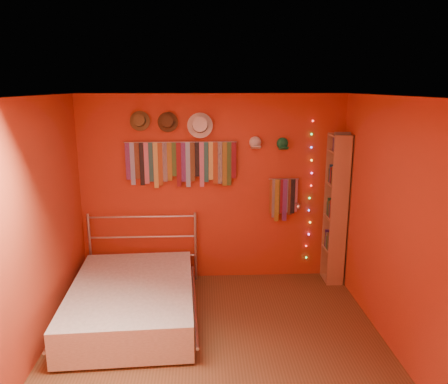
{
  "coord_description": "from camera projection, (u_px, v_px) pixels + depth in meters",
  "views": [
    {
      "loc": [
        -0.12,
        -3.92,
        2.59
      ],
      "look_at": [
        0.11,
        0.9,
        1.41
      ],
      "focal_mm": 35.0,
      "sensor_mm": 36.0,
      "label": 1
    }
  ],
  "objects": [
    {
      "name": "fairy_lights",
      "position": [
        310.0,
        192.0,
        5.86
      ],
      "size": [
        0.06,
        0.02,
        1.91
      ],
      "color": "#FF3333",
      "rests_on": "back_wall"
    },
    {
      "name": "tie_rack",
      "position": [
        181.0,
        162.0,
        5.66
      ],
      "size": [
        1.45,
        0.03,
        0.61
      ],
      "color": "silver",
      "rests_on": "back_wall"
    },
    {
      "name": "small_tie_rack",
      "position": [
        283.0,
        197.0,
        5.83
      ],
      "size": [
        0.4,
        0.03,
        0.58
      ],
      "color": "silver",
      "rests_on": "back_wall"
    },
    {
      "name": "cap_green",
      "position": [
        282.0,
        143.0,
        5.67
      ],
      "size": [
        0.17,
        0.21,
        0.17
      ],
      "color": "#17693A",
      "rests_on": "back_wall"
    },
    {
      "name": "fedora_white",
      "position": [
        200.0,
        125.0,
        5.52
      ],
      "size": [
        0.33,
        0.18,
        0.32
      ],
      "rotation": [
        1.36,
        0.0,
        0.0
      ],
      "color": "white",
      "rests_on": "back_wall"
    },
    {
      "name": "left_wall",
      "position": [
        29.0,
        234.0,
        4.05
      ],
      "size": [
        0.02,
        3.5,
        2.5
      ],
      "primitive_type": "cube",
      "color": "#A62B1A",
      "rests_on": "ground"
    },
    {
      "name": "fedora_olive",
      "position": [
        140.0,
        121.0,
        5.48
      ],
      "size": [
        0.25,
        0.14,
        0.25
      ],
      "rotation": [
        1.36,
        0.0,
        0.0
      ],
      "color": "brown",
      "rests_on": "back_wall"
    },
    {
      "name": "bookshelf",
      "position": [
        339.0,
        209.0,
        5.75
      ],
      "size": [
        0.25,
        0.34,
        2.0
      ],
      "color": "#AE754E",
      "rests_on": "ground"
    },
    {
      "name": "bed",
      "position": [
        132.0,
        300.0,
        4.96
      ],
      "size": [
        1.53,
        2.01,
        0.96
      ],
      "rotation": [
        0.0,
        0.0,
        0.05
      ],
      "color": "silver",
      "rests_on": "ground"
    },
    {
      "name": "reading_lamp",
      "position": [
        298.0,
        206.0,
        5.71
      ],
      "size": [
        0.07,
        0.28,
        0.08
      ],
      "color": "silver",
      "rests_on": "back_wall"
    },
    {
      "name": "cap_white",
      "position": [
        255.0,
        143.0,
        5.65
      ],
      "size": [
        0.17,
        0.21,
        0.17
      ],
      "color": "silver",
      "rests_on": "back_wall"
    },
    {
      "name": "ground",
      "position": [
        217.0,
        348.0,
        4.43
      ],
      "size": [
        3.5,
        3.5,
        0.0
      ],
      "primitive_type": "plane",
      "color": "brown",
      "rests_on": "ground"
    },
    {
      "name": "ceiling",
      "position": [
        216.0,
        96.0,
        3.83
      ],
      "size": [
        3.5,
        3.5,
        0.02
      ],
      "primitive_type": "cube",
      "color": "white",
      "rests_on": "back_wall"
    },
    {
      "name": "right_wall",
      "position": [
        398.0,
        229.0,
        4.21
      ],
      "size": [
        0.02,
        3.5,
        2.5
      ],
      "primitive_type": "cube",
      "color": "#A62B1A",
      "rests_on": "ground"
    },
    {
      "name": "back_wall",
      "position": [
        213.0,
        189.0,
        5.83
      ],
      "size": [
        3.5,
        0.02,
        2.5
      ],
      "primitive_type": "cube",
      "color": "#A62B1A",
      "rests_on": "ground"
    },
    {
      "name": "fedora_brown",
      "position": [
        168.0,
        122.0,
        5.5
      ],
      "size": [
        0.26,
        0.14,
        0.25
      ],
      "rotation": [
        1.36,
        0.0,
        0.0
      ],
      "color": "#4B321B",
      "rests_on": "back_wall"
    }
  ]
}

